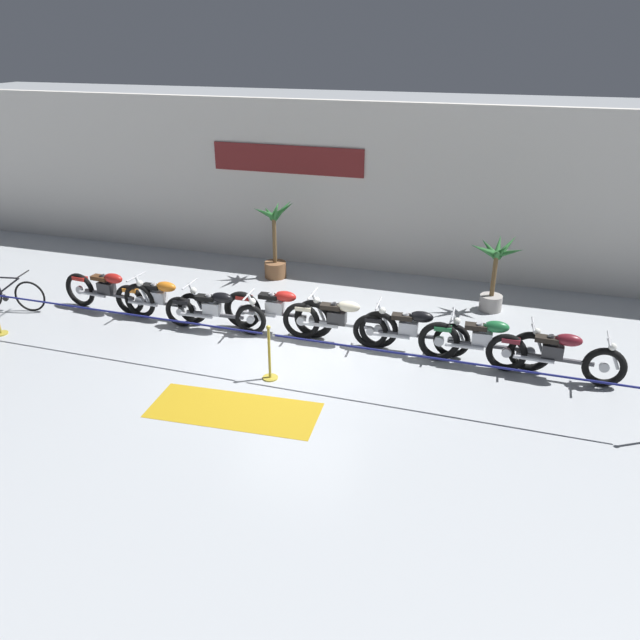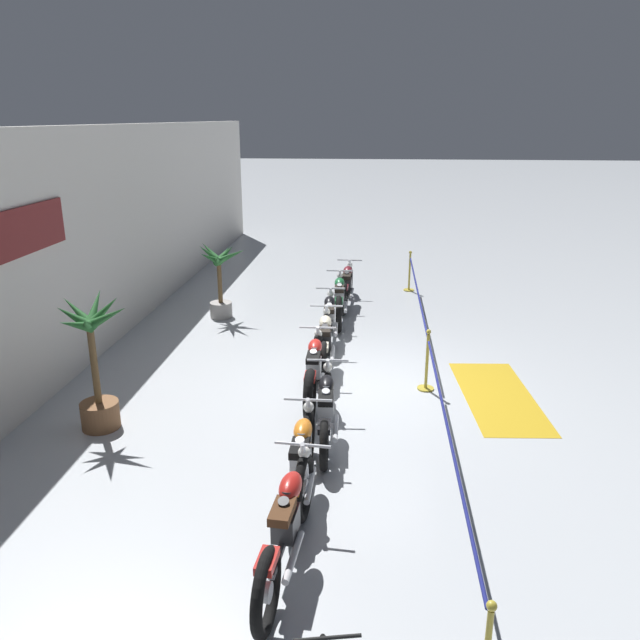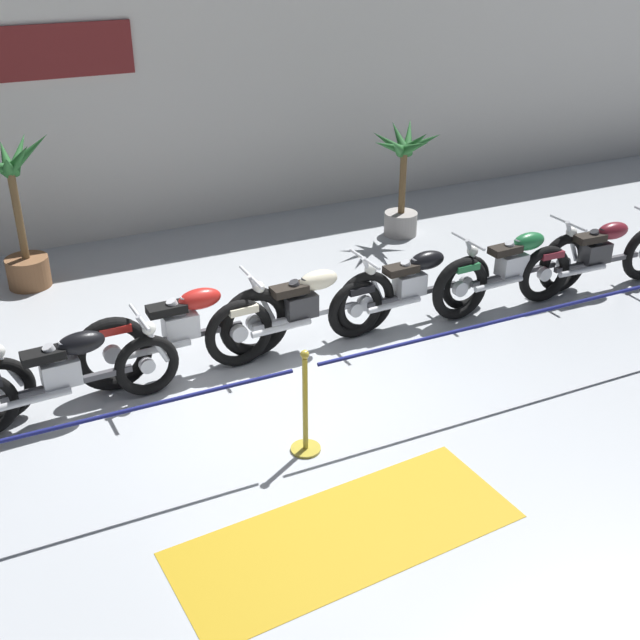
% 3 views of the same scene
% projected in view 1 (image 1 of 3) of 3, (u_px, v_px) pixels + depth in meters
% --- Properties ---
extents(ground_plane, '(120.00, 120.00, 0.00)m').
position_uv_depth(ground_plane, '(298.00, 353.00, 12.11)').
color(ground_plane, '#B2B7BC').
extents(back_wall, '(28.00, 0.29, 4.20)m').
position_uv_depth(back_wall, '(365.00, 189.00, 15.67)').
color(back_wall, silver).
rests_on(back_wall, ground).
extents(motorcycle_red_0, '(2.42, 0.62, 0.97)m').
position_uv_depth(motorcycle_red_0, '(109.00, 291.00, 13.73)').
color(motorcycle_red_0, black).
rests_on(motorcycle_red_0, ground).
extents(motorcycle_orange_1, '(2.23, 0.62, 0.92)m').
position_uv_depth(motorcycle_orange_1, '(160.00, 299.00, 13.40)').
color(motorcycle_orange_1, black).
rests_on(motorcycle_orange_1, ground).
extents(motorcycle_black_2, '(2.24, 0.62, 0.91)m').
position_uv_depth(motorcycle_black_2, '(215.00, 310.00, 12.86)').
color(motorcycle_black_2, black).
rests_on(motorcycle_black_2, ground).
extents(motorcycle_red_3, '(2.38, 0.62, 0.99)m').
position_uv_depth(motorcycle_red_3, '(278.00, 311.00, 12.75)').
color(motorcycle_red_3, black).
rests_on(motorcycle_red_3, ground).
extents(motorcycle_cream_4, '(2.35, 0.62, 0.97)m').
position_uv_depth(motorcycle_cream_4, '(340.00, 321.00, 12.32)').
color(motorcycle_cream_4, black).
rests_on(motorcycle_cream_4, ground).
extents(motorcycle_black_5, '(2.27, 0.62, 0.93)m').
position_uv_depth(motorcycle_black_5, '(411.00, 331.00, 11.96)').
color(motorcycle_black_5, black).
rests_on(motorcycle_black_5, ground).
extents(motorcycle_green_6, '(2.43, 0.62, 0.97)m').
position_uv_depth(motorcycle_green_6, '(485.00, 342.00, 11.47)').
color(motorcycle_green_6, black).
rests_on(motorcycle_green_6, ground).
extents(motorcycle_maroon_7, '(2.39, 0.62, 0.95)m').
position_uv_depth(motorcycle_maroon_7, '(556.00, 355.00, 11.04)').
color(motorcycle_maroon_7, black).
rests_on(motorcycle_maroon_7, ground).
extents(bicycle, '(1.71, 0.51, 0.96)m').
position_uv_depth(bicycle, '(8.00, 294.00, 13.84)').
color(bicycle, black).
rests_on(bicycle, ground).
extents(potted_palm_left_of_row, '(1.07, 1.13, 2.02)m').
position_uv_depth(potted_palm_left_of_row, '(275.00, 243.00, 15.52)').
color(potted_palm_left_of_row, brown).
rests_on(potted_palm_left_of_row, ground).
extents(potted_palm_right_of_row, '(1.18, 1.11, 1.72)m').
position_uv_depth(potted_palm_right_of_row, '(494.00, 272.00, 13.62)').
color(potted_palm_right_of_row, gray).
rests_on(potted_palm_right_of_row, ground).
extents(stanchion_far_left, '(12.27, 0.28, 1.05)m').
position_uv_depth(stanchion_far_left, '(200.00, 331.00, 11.28)').
color(stanchion_far_left, gold).
rests_on(stanchion_far_left, ground).
extents(stanchion_mid_left, '(0.28, 0.28, 1.05)m').
position_uv_depth(stanchion_mid_left, '(270.00, 361.00, 11.08)').
color(stanchion_mid_left, gold).
rests_on(stanchion_mid_left, ground).
extents(floor_banner, '(2.88, 1.30, 0.01)m').
position_uv_depth(floor_banner, '(234.00, 410.00, 10.27)').
color(floor_banner, '#B78E19').
rests_on(floor_banner, ground).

